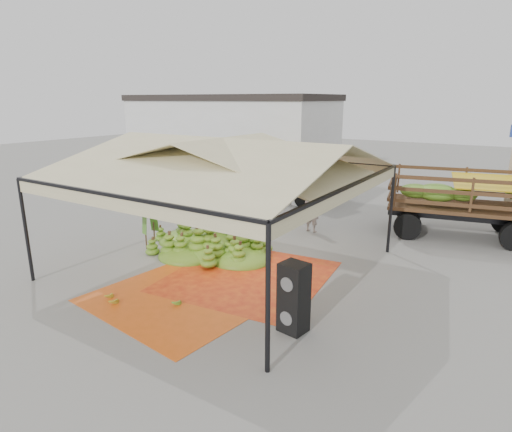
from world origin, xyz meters
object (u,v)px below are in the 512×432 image
Objects in this scene: vendor at (312,210)px; truck_right at (505,199)px; speaker_stack at (294,298)px; banana_heap at (212,236)px; truck_left at (290,175)px.

truck_right reaches higher than vendor.
vendor is (-2.95, 7.09, 0.08)m from speaker_stack.
vendor reaches higher than speaker_stack.
banana_heap is 4.35m from vendor.
banana_heap is at bearing -152.77° from truck_right.
speaker_stack is 13.56m from truck_left.
truck_right is (6.38, 2.86, 0.68)m from vendor.
speaker_stack is 0.92× the size of vendor.
banana_heap is 0.65× the size of truck_right.
vendor is 5.98m from truck_left.
truck_right is at bearing -151.14° from vendor.
truck_right reaches higher than truck_left.
truck_left is (-3.57, 4.79, 0.34)m from vendor.
truck_left is (-6.52, 11.88, 0.41)m from speaker_stack.
truck_left reaches higher than speaker_stack.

